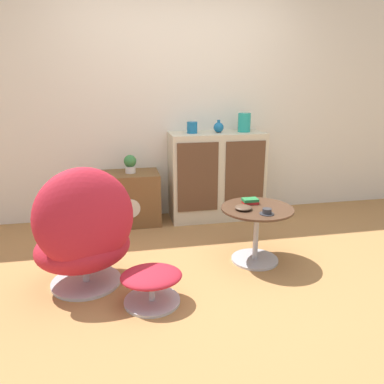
{
  "coord_description": "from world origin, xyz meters",
  "views": [
    {
      "loc": [
        -0.67,
        -2.57,
        1.49
      ],
      "look_at": [
        -0.03,
        0.57,
        0.55
      ],
      "focal_mm": 35.0,
      "sensor_mm": 36.0,
      "label": 1
    }
  ],
  "objects_px": {
    "vase_inner_left": "(219,127)",
    "book_stack": "(250,201)",
    "vase_leftmost": "(192,127)",
    "teacup": "(267,212)",
    "potted_plant": "(130,163)",
    "sideboard": "(216,176)",
    "ottoman": "(151,281)",
    "tv_console": "(129,198)",
    "vase_inner_right": "(244,122)",
    "egg_chair": "(84,234)",
    "coffee_table": "(256,227)",
    "bowl": "(243,208)"
  },
  "relations": [
    {
      "from": "vase_inner_left",
      "to": "vase_leftmost",
      "type": "bearing_deg",
      "value": -180.0
    },
    {
      "from": "tv_console",
      "to": "vase_inner_right",
      "type": "distance_m",
      "value": 1.5
    },
    {
      "from": "sideboard",
      "to": "book_stack",
      "type": "distance_m",
      "value": 1.02
    },
    {
      "from": "coffee_table",
      "to": "potted_plant",
      "type": "xyz_separation_m",
      "value": [
        -0.99,
        1.14,
        0.35
      ]
    },
    {
      "from": "vase_leftmost",
      "to": "potted_plant",
      "type": "distance_m",
      "value": 0.76
    },
    {
      "from": "egg_chair",
      "to": "vase_inner_left",
      "type": "xyz_separation_m",
      "value": [
        1.36,
        1.3,
        0.59
      ]
    },
    {
      "from": "sideboard",
      "to": "potted_plant",
      "type": "bearing_deg",
      "value": 179.83
    },
    {
      "from": "sideboard",
      "to": "vase_leftmost",
      "type": "distance_m",
      "value": 0.61
    },
    {
      "from": "teacup",
      "to": "bowl",
      "type": "xyz_separation_m",
      "value": [
        -0.15,
        0.14,
        0.0
      ]
    },
    {
      "from": "vase_leftmost",
      "to": "bowl",
      "type": "bearing_deg",
      "value": -80.72
    },
    {
      "from": "tv_console",
      "to": "vase_inner_right",
      "type": "xyz_separation_m",
      "value": [
        1.28,
        0.0,
        0.79
      ]
    },
    {
      "from": "book_stack",
      "to": "egg_chair",
      "type": "bearing_deg",
      "value": -168.5
    },
    {
      "from": "tv_console",
      "to": "book_stack",
      "type": "distance_m",
      "value": 1.45
    },
    {
      "from": "vase_leftmost",
      "to": "book_stack",
      "type": "height_order",
      "value": "vase_leftmost"
    },
    {
      "from": "tv_console",
      "to": "book_stack",
      "type": "xyz_separation_m",
      "value": [
        1.0,
        -1.02,
        0.23
      ]
    },
    {
      "from": "egg_chair",
      "to": "bowl",
      "type": "distance_m",
      "value": 1.27
    },
    {
      "from": "ottoman",
      "to": "potted_plant",
      "type": "bearing_deg",
      "value": 91.91
    },
    {
      "from": "vase_inner_left",
      "to": "potted_plant",
      "type": "xyz_separation_m",
      "value": [
        -0.96,
        -0.0,
        -0.36
      ]
    },
    {
      "from": "egg_chair",
      "to": "ottoman",
      "type": "bearing_deg",
      "value": -33.83
    },
    {
      "from": "tv_console",
      "to": "bowl",
      "type": "xyz_separation_m",
      "value": [
        0.89,
        -1.17,
        0.22
      ]
    },
    {
      "from": "vase_inner_left",
      "to": "potted_plant",
      "type": "height_order",
      "value": "vase_inner_left"
    },
    {
      "from": "vase_inner_left",
      "to": "teacup",
      "type": "xyz_separation_m",
      "value": [
        0.05,
        -1.31,
        -0.52
      ]
    },
    {
      "from": "ottoman",
      "to": "teacup",
      "type": "height_order",
      "value": "teacup"
    },
    {
      "from": "teacup",
      "to": "book_stack",
      "type": "relative_size",
      "value": 0.86
    },
    {
      "from": "sideboard",
      "to": "ottoman",
      "type": "xyz_separation_m",
      "value": [
        -0.89,
        -1.6,
        -0.32
      ]
    },
    {
      "from": "ottoman",
      "to": "vase_inner_left",
      "type": "xyz_separation_m",
      "value": [
        0.91,
        1.61,
        0.86
      ]
    },
    {
      "from": "ottoman",
      "to": "vase_inner_right",
      "type": "xyz_separation_m",
      "value": [
        1.2,
        1.61,
        0.9
      ]
    },
    {
      "from": "egg_chair",
      "to": "teacup",
      "type": "height_order",
      "value": "egg_chair"
    },
    {
      "from": "tv_console",
      "to": "vase_leftmost",
      "type": "distance_m",
      "value": 1.02
    },
    {
      "from": "sideboard",
      "to": "teacup",
      "type": "height_order",
      "value": "sideboard"
    },
    {
      "from": "egg_chair",
      "to": "ottoman",
      "type": "height_order",
      "value": "egg_chair"
    },
    {
      "from": "sideboard",
      "to": "coffee_table",
      "type": "distance_m",
      "value": 1.15
    },
    {
      "from": "sideboard",
      "to": "book_stack",
      "type": "relative_size",
      "value": 7.57
    },
    {
      "from": "teacup",
      "to": "bowl",
      "type": "relative_size",
      "value": 0.82
    },
    {
      "from": "vase_inner_left",
      "to": "book_stack",
      "type": "bearing_deg",
      "value": -89.42
    },
    {
      "from": "teacup",
      "to": "vase_leftmost",
      "type": "bearing_deg",
      "value": 104.57
    },
    {
      "from": "teacup",
      "to": "tv_console",
      "type": "bearing_deg",
      "value": 128.42
    },
    {
      "from": "sideboard",
      "to": "tv_console",
      "type": "relative_size",
      "value": 1.61
    },
    {
      "from": "vase_inner_right",
      "to": "book_stack",
      "type": "bearing_deg",
      "value": -105.22
    },
    {
      "from": "egg_chair",
      "to": "coffee_table",
      "type": "bearing_deg",
      "value": 6.73
    },
    {
      "from": "ottoman",
      "to": "coffee_table",
      "type": "xyz_separation_m",
      "value": [
        0.94,
        0.47,
        0.15
      ]
    },
    {
      "from": "vase_leftmost",
      "to": "vase_inner_right",
      "type": "height_order",
      "value": "vase_inner_right"
    },
    {
      "from": "egg_chair",
      "to": "vase_inner_left",
      "type": "relative_size",
      "value": 7.11
    },
    {
      "from": "vase_leftmost",
      "to": "ottoman",
      "type": "bearing_deg",
      "value": -110.97
    },
    {
      "from": "egg_chair",
      "to": "potted_plant",
      "type": "xyz_separation_m",
      "value": [
        0.4,
        1.3,
        0.23
      ]
    },
    {
      "from": "ottoman",
      "to": "bowl",
      "type": "relative_size",
      "value": 3.01
    },
    {
      "from": "sideboard",
      "to": "potted_plant",
      "type": "relative_size",
      "value": 5.37
    },
    {
      "from": "vase_inner_left",
      "to": "bowl",
      "type": "distance_m",
      "value": 1.28
    },
    {
      "from": "sideboard",
      "to": "tv_console",
      "type": "height_order",
      "value": "sideboard"
    },
    {
      "from": "potted_plant",
      "to": "teacup",
      "type": "bearing_deg",
      "value": -52.29
    }
  ]
}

